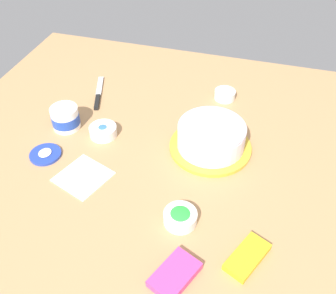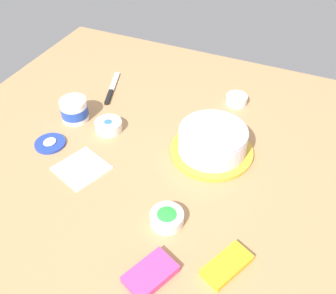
{
  "view_description": "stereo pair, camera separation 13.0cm",
  "coord_description": "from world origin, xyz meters",
  "px_view_note": "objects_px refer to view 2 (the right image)",
  "views": [
    {
      "loc": [
        -0.89,
        -0.34,
        0.91
      ],
      "look_at": [
        0.04,
        -0.07,
        0.04
      ],
      "focal_mm": 41.08,
      "sensor_mm": 36.0,
      "label": 1
    },
    {
      "loc": [
        -0.84,
        -0.46,
        0.91
      ],
      "look_at": [
        0.04,
        -0.07,
        0.04
      ],
      "focal_mm": 41.08,
      "sensor_mm": 36.0,
      "label": 2
    }
  ],
  "objects_px": {
    "frosting_tub": "(74,109)",
    "sprinkle_bowl_green": "(167,217)",
    "spreading_knife": "(111,90)",
    "paper_napkin": "(81,168)",
    "frosting_tub_lid": "(50,143)",
    "sprinkle_bowl_blue": "(109,125)",
    "frosted_cake": "(213,141)",
    "candy_box_lower": "(151,274)",
    "sprinkle_bowl_yellow": "(237,99)",
    "candy_box_upper": "(227,265)"
  },
  "relations": [
    {
      "from": "frosting_tub_lid",
      "to": "sprinkle_bowl_green",
      "type": "distance_m",
      "value": 0.54
    },
    {
      "from": "frosted_cake",
      "to": "paper_napkin",
      "type": "height_order",
      "value": "frosted_cake"
    },
    {
      "from": "frosting_tub",
      "to": "frosting_tub_lid",
      "type": "distance_m",
      "value": 0.17
    },
    {
      "from": "frosting_tub_lid",
      "to": "spreading_knife",
      "type": "distance_m",
      "value": 0.38
    },
    {
      "from": "sprinkle_bowl_yellow",
      "to": "paper_napkin",
      "type": "height_order",
      "value": "sprinkle_bowl_yellow"
    },
    {
      "from": "frosting_tub",
      "to": "sprinkle_bowl_green",
      "type": "distance_m",
      "value": 0.6
    },
    {
      "from": "spreading_knife",
      "to": "paper_napkin",
      "type": "height_order",
      "value": "spreading_knife"
    },
    {
      "from": "sprinkle_bowl_blue",
      "to": "candy_box_upper",
      "type": "relative_size",
      "value": 0.71
    },
    {
      "from": "sprinkle_bowl_green",
      "to": "frosting_tub_lid",
      "type": "bearing_deg",
      "value": 74.69
    },
    {
      "from": "frosting_tub",
      "to": "paper_napkin",
      "type": "distance_m",
      "value": 0.28
    },
    {
      "from": "frosted_cake",
      "to": "sprinkle_bowl_blue",
      "type": "height_order",
      "value": "frosted_cake"
    },
    {
      "from": "spreading_knife",
      "to": "paper_napkin",
      "type": "distance_m",
      "value": 0.46
    },
    {
      "from": "paper_napkin",
      "to": "frosting_tub",
      "type": "bearing_deg",
      "value": 37.62
    },
    {
      "from": "spreading_knife",
      "to": "paper_napkin",
      "type": "relative_size",
      "value": 1.53
    },
    {
      "from": "frosted_cake",
      "to": "frosting_tub_lid",
      "type": "relative_size",
      "value": 2.66
    },
    {
      "from": "frosted_cake",
      "to": "sprinkle_bowl_yellow",
      "type": "distance_m",
      "value": 0.32
    },
    {
      "from": "frosted_cake",
      "to": "candy_box_lower",
      "type": "relative_size",
      "value": 2.17
    },
    {
      "from": "sprinkle_bowl_blue",
      "to": "sprinkle_bowl_yellow",
      "type": "distance_m",
      "value": 0.52
    },
    {
      "from": "frosting_tub",
      "to": "frosting_tub_lid",
      "type": "height_order",
      "value": "frosting_tub"
    },
    {
      "from": "frosted_cake",
      "to": "sprinkle_bowl_yellow",
      "type": "height_order",
      "value": "frosted_cake"
    },
    {
      "from": "spreading_knife",
      "to": "sprinkle_bowl_green",
      "type": "bearing_deg",
      "value": -136.88
    },
    {
      "from": "frosting_tub",
      "to": "paper_napkin",
      "type": "height_order",
      "value": "frosting_tub"
    },
    {
      "from": "sprinkle_bowl_green",
      "to": "candy_box_upper",
      "type": "distance_m",
      "value": 0.21
    },
    {
      "from": "sprinkle_bowl_yellow",
      "to": "candy_box_upper",
      "type": "bearing_deg",
      "value": -165.57
    },
    {
      "from": "spreading_knife",
      "to": "sprinkle_bowl_green",
      "type": "distance_m",
      "value": 0.71
    },
    {
      "from": "frosting_tub",
      "to": "sprinkle_bowl_green",
      "type": "relative_size",
      "value": 1.05
    },
    {
      "from": "spreading_knife",
      "to": "sprinkle_bowl_yellow",
      "type": "relative_size",
      "value": 2.71
    },
    {
      "from": "frosted_cake",
      "to": "sprinkle_bowl_yellow",
      "type": "relative_size",
      "value": 3.38
    },
    {
      "from": "frosting_tub",
      "to": "spreading_knife",
      "type": "relative_size",
      "value": 0.45
    },
    {
      "from": "frosting_tub",
      "to": "sprinkle_bowl_blue",
      "type": "relative_size",
      "value": 1.04
    },
    {
      "from": "sprinkle_bowl_blue",
      "to": "candy_box_lower",
      "type": "distance_m",
      "value": 0.62
    },
    {
      "from": "sprinkle_bowl_blue",
      "to": "sprinkle_bowl_green",
      "type": "distance_m",
      "value": 0.47
    },
    {
      "from": "frosting_tub",
      "to": "spreading_knife",
      "type": "bearing_deg",
      "value": -8.23
    },
    {
      "from": "spreading_knife",
      "to": "candy_box_upper",
      "type": "height_order",
      "value": "candy_box_upper"
    },
    {
      "from": "candy_box_lower",
      "to": "spreading_knife",
      "type": "bearing_deg",
      "value": 60.33
    },
    {
      "from": "candy_box_lower",
      "to": "candy_box_upper",
      "type": "relative_size",
      "value": 0.95
    },
    {
      "from": "frosting_tub",
      "to": "sprinkle_bowl_yellow",
      "type": "xyz_separation_m",
      "value": [
        0.35,
        -0.53,
        -0.03
      ]
    },
    {
      "from": "frosted_cake",
      "to": "candy_box_upper",
      "type": "height_order",
      "value": "frosted_cake"
    },
    {
      "from": "sprinkle_bowl_blue",
      "to": "candy_box_upper",
      "type": "distance_m",
      "value": 0.68
    },
    {
      "from": "frosted_cake",
      "to": "frosting_tub_lid",
      "type": "xyz_separation_m",
      "value": [
        -0.19,
        0.54,
        -0.05
      ]
    },
    {
      "from": "frosting_tub",
      "to": "frosting_tub_lid",
      "type": "relative_size",
      "value": 0.95
    },
    {
      "from": "sprinkle_bowl_yellow",
      "to": "sprinkle_bowl_green",
      "type": "bearing_deg",
      "value": 178.52
    },
    {
      "from": "spreading_knife",
      "to": "candy_box_lower",
      "type": "height_order",
      "value": "candy_box_lower"
    },
    {
      "from": "frosting_tub_lid",
      "to": "candy_box_upper",
      "type": "bearing_deg",
      "value": -106.39
    },
    {
      "from": "frosting_tub_lid",
      "to": "spreading_knife",
      "type": "relative_size",
      "value": 0.47
    },
    {
      "from": "frosting_tub",
      "to": "sprinkle_bowl_blue",
      "type": "xyz_separation_m",
      "value": [
        -0.01,
        -0.15,
        -0.02
      ]
    },
    {
      "from": "spreading_knife",
      "to": "paper_napkin",
      "type": "bearing_deg",
      "value": -162.36
    },
    {
      "from": "candy_box_upper",
      "to": "paper_napkin",
      "type": "bearing_deg",
      "value": 99.76
    },
    {
      "from": "sprinkle_bowl_blue",
      "to": "paper_napkin",
      "type": "xyz_separation_m",
      "value": [
        -0.21,
        -0.02,
        -0.02
      ]
    },
    {
      "from": "candy_box_upper",
      "to": "paper_napkin",
      "type": "xyz_separation_m",
      "value": [
        0.15,
        0.55,
        -0.01
      ]
    }
  ]
}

